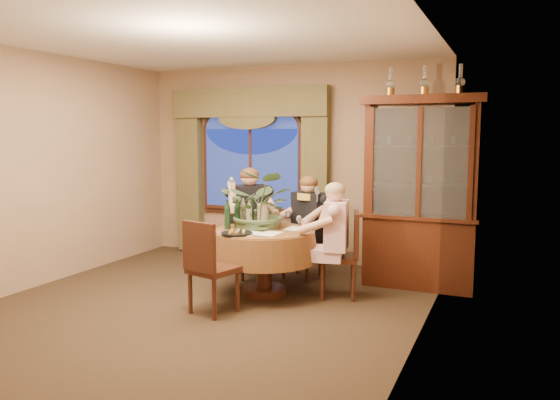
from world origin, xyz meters
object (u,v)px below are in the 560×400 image
at_px(person_back, 249,223).
at_px(person_scarf, 310,228).
at_px(chair_back_right, 302,241).
at_px(olive_bowl, 262,229).
at_px(chair_right, 338,255).
at_px(dining_table, 264,262).
at_px(wine_bottle_4, 237,214).
at_px(oil_lamp_left, 390,82).
at_px(chair_front_left, 214,267).
at_px(wine_bottle_0, 251,212).
at_px(centerpiece_plant, 261,178).
at_px(china_cabinet, 421,193).
at_px(chair_back, 253,240).
at_px(stoneware_vase, 263,216).
at_px(wine_bottle_2, 243,212).
at_px(wine_bottle_1, 249,214).
at_px(wine_bottle_3, 227,215).
at_px(oil_lamp_center, 425,81).
at_px(oil_lamp_right, 460,79).

relative_size(person_back, person_scarf, 1.07).
xyz_separation_m(chair_back_right, olive_bowl, (-0.13, -0.91, 0.29)).
bearing_deg(chair_right, chair_back_right, 31.03).
distance_m(dining_table, wine_bottle_4, 0.64).
bearing_deg(oil_lamp_left, chair_front_left, -127.17).
bearing_deg(wine_bottle_0, centerpiece_plant, -24.71).
bearing_deg(chair_front_left, chair_right, 59.85).
distance_m(china_cabinet, oil_lamp_left, 1.36).
relative_size(chair_back, stoneware_vase, 3.37).
bearing_deg(centerpiece_plant, wine_bottle_0, 155.29).
relative_size(chair_back_right, centerpiece_plant, 1.00).
bearing_deg(wine_bottle_2, wine_bottle_1, -33.30).
bearing_deg(chair_back, chair_front_left, 64.89).
bearing_deg(oil_lamp_left, wine_bottle_2, -148.97).
height_order(china_cabinet, wine_bottle_3, china_cabinet).
bearing_deg(china_cabinet, chair_right, -134.26).
bearing_deg(oil_lamp_center, person_back, -167.93).
bearing_deg(centerpiece_plant, wine_bottle_1, -153.04).
bearing_deg(olive_bowl, person_scarf, 72.37).
bearing_deg(wine_bottle_3, chair_right, 16.01).
distance_m(chair_back, chair_front_left, 1.45).
xyz_separation_m(oil_lamp_left, person_back, (-1.66, -0.44, -1.73)).
relative_size(olive_bowl, wine_bottle_4, 0.48).
distance_m(oil_lamp_left, person_scarf, 2.01).
bearing_deg(chair_front_left, wine_bottle_4, 113.94).
distance_m(dining_table, oil_lamp_left, 2.59).
height_order(oil_lamp_center, centerpiece_plant, oil_lamp_center).
height_order(olive_bowl, wine_bottle_3, wine_bottle_3).
xyz_separation_m(chair_front_left, wine_bottle_1, (-0.01, 0.84, 0.44)).
bearing_deg(china_cabinet, wine_bottle_1, -151.27).
height_order(dining_table, wine_bottle_3, wine_bottle_3).
bearing_deg(person_back, oil_lamp_left, 155.90).
bearing_deg(chair_right, china_cabinet, -60.87).
xyz_separation_m(chair_back, person_back, (-0.03, -0.05, 0.23)).
bearing_deg(chair_back, dining_table, 90.00).
bearing_deg(stoneware_vase, wine_bottle_0, 156.17).
relative_size(china_cabinet, chair_back_right, 2.37).
bearing_deg(chair_back, chair_back_right, 164.79).
relative_size(olive_bowl, wine_bottle_3, 0.48).
bearing_deg(wine_bottle_2, oil_lamp_right, 21.54).
relative_size(chair_right, chair_back_right, 1.00).
height_order(olive_bowl, wine_bottle_0, wine_bottle_0).
bearing_deg(oil_lamp_right, person_scarf, -171.03).
bearing_deg(wine_bottle_0, wine_bottle_3, -116.93).
xyz_separation_m(oil_lamp_right, chair_back_right, (-1.83, -0.18, -1.96)).
xyz_separation_m(chair_back, wine_bottle_4, (0.11, -0.64, 0.44)).
bearing_deg(oil_lamp_center, chair_back_right, -172.68).
relative_size(stoneware_vase, wine_bottle_0, 0.86).
xyz_separation_m(oil_lamp_center, oil_lamp_right, (0.39, 0.00, 0.00)).
xyz_separation_m(wine_bottle_0, wine_bottle_1, (0.04, -0.14, 0.00)).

